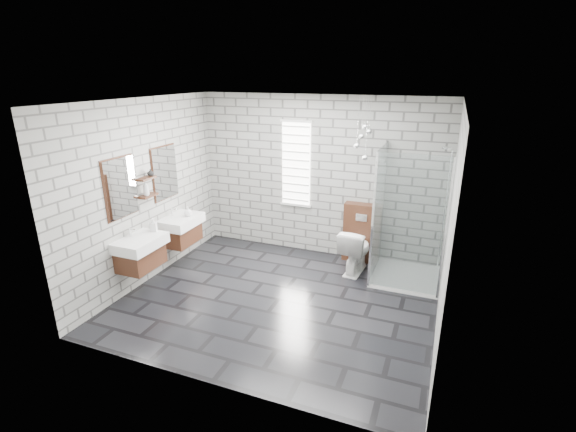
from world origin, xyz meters
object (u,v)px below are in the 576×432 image
Objects in this scene: vanity_right at (179,222)px; toilet at (355,250)px; vanity_left at (138,244)px; shower_enclosure at (401,251)px; cistern_panel at (362,233)px.

toilet is (2.71, 0.82, -0.39)m from vanity_right.
shower_enclosure is (3.41, 1.69, -0.25)m from vanity_left.
shower_enclosure reaches higher than vanity_left.
vanity_left is at bearing 38.58° from toilet.
vanity_left reaches higher than toilet.
cistern_panel is at bearing 24.79° from vanity_right.
cistern_panel is at bearing 143.59° from shower_enclosure.
shower_enclosure reaches higher than vanity_right.
vanity_right is 3.50m from shower_enclosure.
vanity_left is 0.96m from vanity_right.
vanity_right is at bearing -167.86° from shower_enclosure.
vanity_left is at bearing -90.00° from vanity_right.
cistern_panel is 0.49× the size of shower_enclosure.
toilet is at bearing 33.31° from vanity_left.
vanity_left is 3.81m from shower_enclosure.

